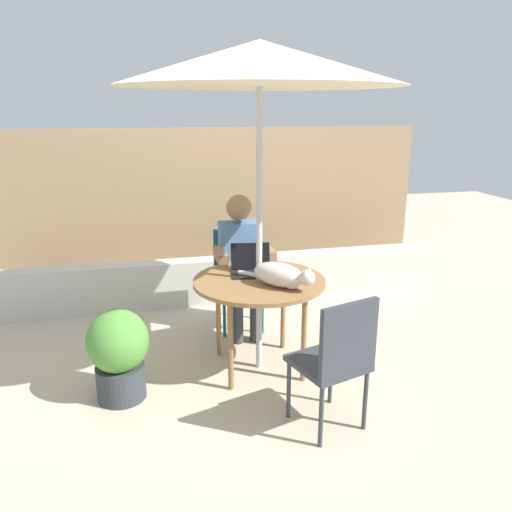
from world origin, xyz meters
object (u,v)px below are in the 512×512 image
object	(u,v)px
chair_occupied	(238,270)
chair_empty	(337,355)
patio_table	(259,287)
potted_plant_by_chair	(253,264)
laptop	(251,265)
potted_plant_near_fence	(119,352)
person_seated	(241,257)
cat	(282,275)
patio_umbrella	(259,64)

from	to	relation	value
chair_occupied	chair_empty	xyz separation A→B (m)	(0.27, -1.72, 0.00)
patio_table	potted_plant_by_chair	world-z (taller)	patio_table
patio_table	potted_plant_by_chair	size ratio (longest dim) A/B	1.47
chair_occupied	laptop	distance (m)	0.72
patio_table	potted_plant_near_fence	bearing A→B (deg)	-169.12
patio_table	potted_plant_by_chair	xyz separation A→B (m)	(0.28, 1.44, -0.29)
chair_empty	person_seated	size ratio (longest dim) A/B	0.72
chair_empty	potted_plant_by_chair	world-z (taller)	chair_empty
patio_table	potted_plant_by_chair	bearing A→B (deg)	78.99
cat	potted_plant_near_fence	world-z (taller)	cat
patio_umbrella	laptop	bearing A→B (deg)	97.37
chair_occupied	laptop	world-z (taller)	laptop
chair_occupied	laptop	size ratio (longest dim) A/B	2.71
chair_empty	cat	bearing A→B (deg)	102.26
chair_empty	patio_umbrella	bearing A→B (deg)	107.04
chair_occupied	cat	world-z (taller)	cat
patio_table	laptop	bearing A→B (deg)	97.37
chair_occupied	potted_plant_by_chair	size ratio (longest dim) A/B	1.33
patio_umbrella	potted_plant_by_chair	size ratio (longest dim) A/B	3.55
potted_plant_near_fence	potted_plant_by_chair	distance (m)	2.09
patio_table	cat	xyz separation A→B (m)	(0.12, -0.19, 0.15)
potted_plant_near_fence	laptop	bearing A→B (deg)	20.13
patio_table	laptop	world-z (taller)	laptop
chair_empty	potted_plant_near_fence	world-z (taller)	chair_empty
chair_empty	potted_plant_near_fence	xyz separation A→B (m)	(-1.30, 0.68, -0.17)
patio_table	patio_umbrella	bearing A→B (deg)	0.00
cat	patio_table	bearing A→B (deg)	122.42
cat	potted_plant_by_chair	distance (m)	1.69
patio_umbrella	person_seated	bearing A→B (deg)	90.00
person_seated	laptop	xyz separation A→B (m)	(-0.02, -0.51, 0.09)
chair_occupied	patio_table	bearing A→B (deg)	-90.00
person_seated	potted_plant_by_chair	size ratio (longest dim) A/B	1.84
potted_plant_by_chair	patio_umbrella	bearing A→B (deg)	-101.01
patio_umbrella	potted_plant_by_chair	distance (m)	2.35
chair_occupied	laptop	xyz separation A→B (m)	(-0.02, -0.67, 0.26)
chair_empty	potted_plant_by_chair	bearing A→B (deg)	89.74
patio_table	person_seated	xyz separation A→B (m)	(-0.00, 0.68, 0.03)
cat	potted_plant_near_fence	xyz separation A→B (m)	(-1.15, -0.01, -0.45)
patio_table	patio_umbrella	world-z (taller)	patio_umbrella
chair_empty	cat	world-z (taller)	cat
chair_occupied	person_seated	bearing A→B (deg)	-90.00
patio_umbrella	chair_empty	xyz separation A→B (m)	(0.27, -0.88, -1.69)
patio_table	chair_empty	xyz separation A→B (m)	(0.27, -0.88, -0.14)
patio_table	chair_empty	world-z (taller)	chair_empty
person_seated	laptop	bearing A→B (deg)	-92.49
patio_umbrella	potted_plant_near_fence	distance (m)	2.13
patio_table	patio_umbrella	size ratio (longest dim) A/B	0.41
person_seated	potted_plant_near_fence	size ratio (longest dim) A/B	1.89
chair_occupied	potted_plant_near_fence	bearing A→B (deg)	-134.79
patio_table	person_seated	size ratio (longest dim) A/B	0.80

